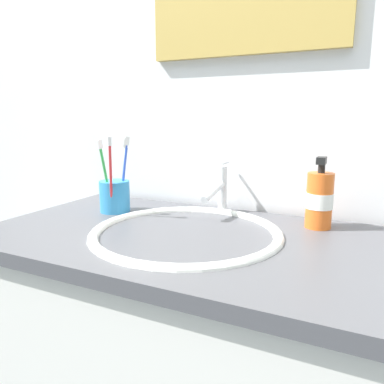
{
  "coord_description": "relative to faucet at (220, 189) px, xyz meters",
  "views": [
    {
      "loc": [
        0.32,
        -0.71,
        1.13
      ],
      "look_at": [
        -0.04,
        0.03,
        0.96
      ],
      "focal_mm": 34.57,
      "sensor_mm": 36.0,
      "label": 1
    }
  ],
  "objects": [
    {
      "name": "toothbrush_cup",
      "position": [
        -0.27,
        -0.11,
        -0.02
      ],
      "size": [
        0.08,
        0.08,
        0.09
      ],
      "primitive_type": "cylinder",
      "color": "#338CCC",
      "rests_on": "vanity_counter"
    },
    {
      "name": "toothbrush_red",
      "position": [
        -0.24,
        -0.16,
        0.06
      ],
      "size": [
        0.04,
        0.05,
        0.21
      ],
      "color": "red",
      "rests_on": "toothbrush_cup"
    },
    {
      "name": "tiled_wall_back",
      "position": [
        0.04,
        0.1,
        0.26
      ],
      "size": [
        2.21,
        0.04,
        2.4
      ],
      "primitive_type": "cube",
      "color": "silver",
      "rests_on": "ground"
    },
    {
      "name": "sink_basin",
      "position": [
        0.0,
        -0.2,
        -0.1
      ],
      "size": [
        0.43,
        0.43,
        0.1
      ],
      "color": "white",
      "rests_on": "vanity_counter"
    },
    {
      "name": "faucet",
      "position": [
        0.0,
        0.0,
        0.0
      ],
      "size": [
        0.02,
        0.17,
        0.14
      ],
      "color": "silver",
      "rests_on": "sink_basin"
    },
    {
      "name": "toothbrush_green",
      "position": [
        -0.27,
        -0.14,
        0.05
      ],
      "size": [
        0.01,
        0.05,
        0.2
      ],
      "color": "green",
      "rests_on": "toothbrush_cup"
    },
    {
      "name": "toothbrush_blue",
      "position": [
        -0.24,
        -0.1,
        0.05
      ],
      "size": [
        0.03,
        0.03,
        0.2
      ],
      "color": "blue",
      "rests_on": "toothbrush_cup"
    },
    {
      "name": "soap_dispenser",
      "position": [
        0.26,
        -0.03,
        0.0
      ],
      "size": [
        0.06,
        0.06,
        0.17
      ],
      "color": "orange",
      "rests_on": "vanity_counter"
    },
    {
      "name": "toothbrush_white",
      "position": [
        -0.24,
        -0.09,
        0.05
      ],
      "size": [
        0.03,
        0.02,
        0.2
      ],
      "color": "white",
      "rests_on": "toothbrush_cup"
    }
  ]
}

